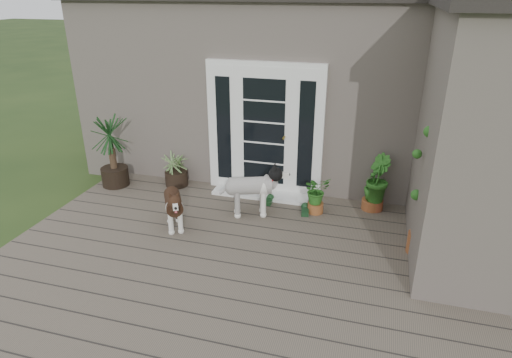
# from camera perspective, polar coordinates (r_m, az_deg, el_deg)

# --- Properties ---
(deck) EXTENTS (6.20, 4.60, 0.12)m
(deck) POSITION_cam_1_polar(r_m,az_deg,el_deg) (5.65, -2.84, -11.40)
(deck) COLOR #6B5B4C
(deck) RESTS_ON ground
(house_main) EXTENTS (7.40, 4.00, 3.10)m
(house_main) POSITION_cam_1_polar(r_m,az_deg,el_deg) (8.93, 5.86, 12.18)
(house_main) COLOR #665E54
(house_main) RESTS_ON ground
(house_wing) EXTENTS (1.60, 2.40, 3.10)m
(house_wing) POSITION_cam_1_polar(r_m,az_deg,el_deg) (5.90, 28.55, 3.44)
(house_wing) COLOR #665E54
(house_wing) RESTS_ON ground
(door_unit) EXTENTS (1.90, 0.14, 2.15)m
(door_unit) POSITION_cam_1_polar(r_m,az_deg,el_deg) (7.11, 1.11, 6.39)
(door_unit) COLOR white
(door_unit) RESTS_ON deck
(door_step) EXTENTS (1.60, 0.40, 0.05)m
(door_step) POSITION_cam_1_polar(r_m,az_deg,el_deg) (7.31, 0.64, -1.94)
(door_step) COLOR white
(door_step) RESTS_ON deck
(brindle_dog) EXTENTS (0.64, 0.79, 0.61)m
(brindle_dog) POSITION_cam_1_polar(r_m,az_deg,el_deg) (6.34, -10.58, -3.80)
(brindle_dog) COLOR #3B2315
(brindle_dog) RESTS_ON deck
(white_dog) EXTENTS (0.92, 0.63, 0.70)m
(white_dog) POSITION_cam_1_polar(r_m,az_deg,el_deg) (6.57, -0.72, -1.91)
(white_dog) COLOR silver
(white_dog) RESTS_ON deck
(spider_plant) EXTENTS (0.66, 0.66, 0.69)m
(spider_plant) POSITION_cam_1_polar(r_m,az_deg,el_deg) (7.69, -10.35, 1.59)
(spider_plant) COLOR #88965C
(spider_plant) RESTS_ON deck
(yucca) EXTENTS (0.99, 0.99, 1.26)m
(yucca) POSITION_cam_1_polar(r_m,az_deg,el_deg) (7.87, -18.16, 3.50)
(yucca) COLOR black
(yucca) RESTS_ON deck
(herb_a) EXTENTS (0.55, 0.55, 0.50)m
(herb_a) POSITION_cam_1_polar(r_m,az_deg,el_deg) (6.74, 7.77, -2.38)
(herb_a) COLOR #285819
(herb_a) RESTS_ON deck
(herb_b) EXTENTS (0.52, 0.52, 0.67)m
(herb_b) POSITION_cam_1_polar(r_m,az_deg,el_deg) (6.98, 15.24, -1.35)
(herb_b) COLOR #295919
(herb_b) RESTS_ON deck
(herb_c) EXTENTS (0.44, 0.44, 0.50)m
(herb_c) POSITION_cam_1_polar(r_m,az_deg,el_deg) (7.01, 14.83, -1.92)
(herb_c) COLOR #1A5618
(herb_c) RESTS_ON deck
(sapling) EXTENTS (0.71, 0.71, 1.92)m
(sapling) POSITION_cam_1_polar(r_m,az_deg,el_deg) (5.77, 21.76, -0.75)
(sapling) COLOR #225C1A
(sapling) RESTS_ON deck
(clog_left) EXTENTS (0.20, 0.35, 0.10)m
(clog_left) POSITION_cam_1_polar(r_m,az_deg,el_deg) (6.79, 6.38, -3.99)
(clog_left) COLOR #143319
(clog_left) RESTS_ON deck
(clog_right) EXTENTS (0.14, 0.30, 0.09)m
(clog_right) POSITION_cam_1_polar(r_m,az_deg,el_deg) (7.06, 1.71, -2.75)
(clog_right) COLOR #153619
(clog_right) RESTS_ON deck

